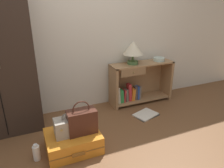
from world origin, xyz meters
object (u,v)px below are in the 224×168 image
object	(u,v)px
bottle	(36,153)
bowl	(159,59)
suitcase_large	(73,141)
handbag	(82,121)
bookshelf	(138,83)
open_book_on_floor	(146,115)
train_case	(67,127)
table_lamp	(133,49)

from	to	relation	value
bottle	bowl	bearing A→B (deg)	21.67
suitcase_large	handbag	size ratio (longest dim) A/B	1.54
bookshelf	suitcase_large	size ratio (longest dim) A/B	1.74
handbag	open_book_on_floor	bearing A→B (deg)	18.82
train_case	handbag	distance (m)	0.17
train_case	bowl	bearing A→B (deg)	24.98
table_lamp	bowl	xyz separation A→B (m)	(0.50, -0.00, -0.22)
bookshelf	train_case	world-z (taller)	bookshelf
train_case	open_book_on_floor	bearing A→B (deg)	15.56
handbag	suitcase_large	bearing A→B (deg)	167.70
bookshelf	table_lamp	xyz separation A→B (m)	(-0.12, -0.01, 0.60)
table_lamp	handbag	xyz separation A→B (m)	(-1.09, -0.85, -0.57)
bowl	handbag	distance (m)	1.84
suitcase_large	open_book_on_floor	size ratio (longest dim) A/B	1.49
table_lamp	suitcase_large	world-z (taller)	table_lamp
suitcase_large	handbag	bearing A→B (deg)	-12.30
table_lamp	bookshelf	bearing A→B (deg)	3.84
bottle	bookshelf	bearing A→B (deg)	26.15
table_lamp	handbag	bearing A→B (deg)	-142.24
handbag	open_book_on_floor	world-z (taller)	handbag
bookshelf	handbag	bearing A→B (deg)	-144.87
bowl	handbag	xyz separation A→B (m)	(-1.59, -0.84, -0.35)
bookshelf	bottle	xyz separation A→B (m)	(-1.73, -0.85, -0.24)
suitcase_large	open_book_on_floor	distance (m)	1.25
train_case	suitcase_large	bearing A→B (deg)	3.02
bowl	suitcase_large	xyz separation A→B (m)	(-1.70, -0.82, -0.61)
bottle	suitcase_large	bearing A→B (deg)	3.20
bottle	open_book_on_floor	xyz separation A→B (m)	(1.61, 0.37, -0.08)
table_lamp	bottle	xyz separation A→B (m)	(-1.61, -0.84, -0.84)
train_case	open_book_on_floor	world-z (taller)	train_case
bookshelf	suitcase_large	distance (m)	1.58
handbag	open_book_on_floor	size ratio (longest dim) A/B	0.97
bowl	open_book_on_floor	size ratio (longest dim) A/B	0.46
suitcase_large	train_case	xyz separation A→B (m)	(-0.06, -0.00, 0.21)
suitcase_large	open_book_on_floor	bearing A→B (deg)	16.11
suitcase_large	bottle	size ratio (longest dim) A/B	3.12
handbag	train_case	bearing A→B (deg)	172.67
bowl	bottle	bearing A→B (deg)	-158.33
bookshelf	handbag	distance (m)	1.48
bookshelf	bowl	world-z (taller)	bowl
table_lamp	train_case	distance (m)	1.62
suitcase_large	handbag	distance (m)	0.28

